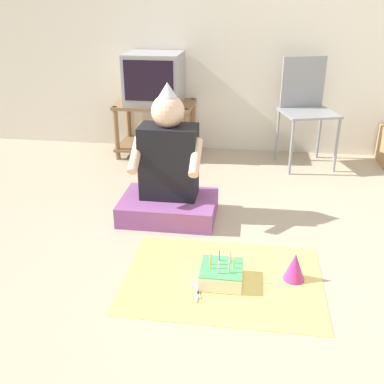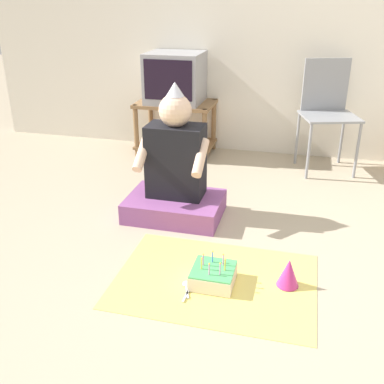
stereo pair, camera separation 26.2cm
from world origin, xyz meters
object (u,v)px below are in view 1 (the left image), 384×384
object	(u,v)px
birthday_cake	(221,274)
person_seated	(169,176)
tv	(154,78)
folding_chair	(306,103)
party_hat_blue	(295,266)

from	to	relation	value
birthday_cake	person_seated	bearing A→B (deg)	119.79
tv	folding_chair	xyz separation A→B (m)	(1.34, -0.05, -0.17)
tv	person_seated	world-z (taller)	tv
person_seated	birthday_cake	xyz separation A→B (m)	(0.42, -0.73, -0.24)
folding_chair	birthday_cake	world-z (taller)	folding_chair
tv	birthday_cake	bearing A→B (deg)	-68.56
folding_chair	birthday_cake	bearing A→B (deg)	-106.04
tv	party_hat_blue	distance (m)	2.33
folding_chair	person_seated	world-z (taller)	folding_chair
birthday_cake	party_hat_blue	size ratio (longest dim) A/B	1.44
birthday_cake	party_hat_blue	xyz separation A→B (m)	(0.38, 0.08, 0.03)
folding_chair	birthday_cake	size ratio (longest dim) A/B	4.09
folding_chair	party_hat_blue	world-z (taller)	folding_chair
tv	birthday_cake	world-z (taller)	tv
tv	person_seated	xyz separation A→B (m)	(0.36, -1.26, -0.42)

